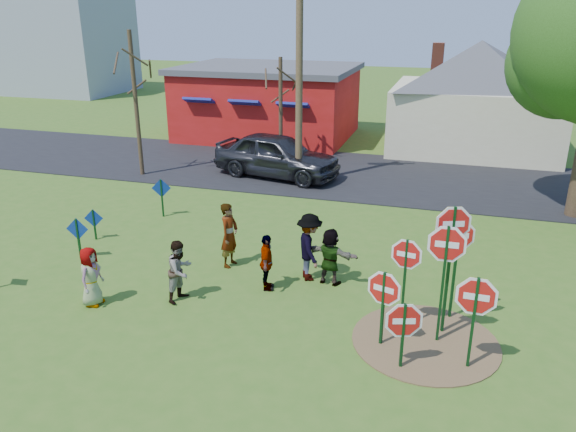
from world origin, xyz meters
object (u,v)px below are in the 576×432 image
stop_sign_b (452,238)px  person_b (229,235)px  suv (277,155)px  utility_pole (299,68)px  stop_sign_d (457,244)px  person_a (91,276)px  stop_sign_a (384,294)px  stop_sign_c (445,258)px

stop_sign_b → person_b: size_ratio=1.70×
suv → utility_pole: (1.19, -0.79, 3.74)m
person_b → stop_sign_d: bearing=-93.9°
person_a → suv: suv is taller
stop_sign_b → person_b: 6.36m
stop_sign_a → person_b: bearing=166.7°
stop_sign_c → utility_pole: size_ratio=0.32×
utility_pole → stop_sign_a: bearing=-65.6°
suv → stop_sign_a: bearing=-141.0°
stop_sign_c → person_a: size_ratio=1.89×
stop_sign_c → stop_sign_d: (0.23, 1.11, -0.13)m
stop_sign_a → stop_sign_c: size_ratio=0.66×
stop_sign_a → stop_sign_c: stop_sign_c is taller
stop_sign_c → utility_pole: 12.27m
suv → utility_pole: 4.00m
stop_sign_b → person_a: size_ratio=2.09×
person_a → suv: size_ratio=0.28×
stop_sign_b → utility_pole: utility_pole is taller
stop_sign_d → person_b: 6.25m
person_a → utility_pole: utility_pole is taller
stop_sign_b → suv: stop_sign_b is taller
suv → person_b: bearing=-159.5°
stop_sign_a → stop_sign_c: bearing=40.5°
utility_pole → stop_sign_b: bearing=-58.1°
stop_sign_b → stop_sign_c: stop_sign_b is taller
stop_sign_a → utility_pole: 12.36m
stop_sign_d → person_b: bearing=151.2°
stop_sign_c → person_a: (-8.21, -0.77, -1.25)m
stop_sign_d → suv: size_ratio=0.48×
stop_sign_d → suv: 12.53m
stop_sign_c → person_b: bearing=157.0°
stop_sign_b → stop_sign_d: (0.15, 0.70, -0.43)m
stop_sign_a → suv: 13.10m
stop_sign_c → person_b: (-5.83, 2.28, -1.08)m
person_a → suv: 11.90m
stop_sign_b → person_a: 8.52m
stop_sign_c → person_b: size_ratio=1.54×
person_b → utility_pole: (-0.25, 8.03, 3.78)m
stop_sign_b → utility_pole: size_ratio=0.35×
stop_sign_a → stop_sign_b: 1.88m
stop_sign_d → utility_pole: bearing=106.6°
stop_sign_a → person_a: (-7.04, -0.27, -0.48)m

